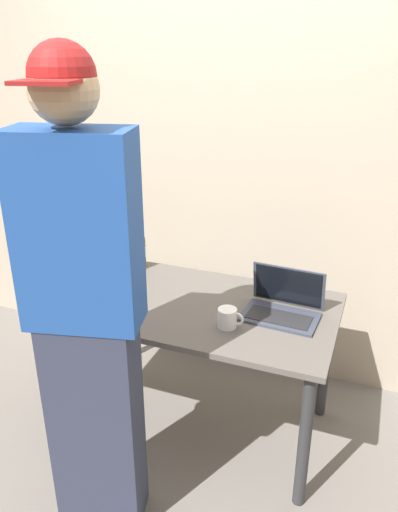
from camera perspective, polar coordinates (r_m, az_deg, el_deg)
name	(u,v)px	position (r m, az deg, el deg)	size (l,w,h in m)	color
ground_plane	(191,420)	(2.82, -0.91, -18.20)	(8.00, 8.00, 0.00)	slate
desk	(190,319)	(2.45, -1.00, -7.19)	(1.39, 0.74, 0.71)	#56514C
laptop	(283,305)	(2.32, 9.57, -5.51)	(0.35, 0.27, 0.21)	#383D4C
beer_bottle_amber	(101,252)	(2.75, -11.15, 0.47)	(0.06, 0.06, 0.30)	#472B14
beer_bottle_dark	(116,251)	(2.77, -9.50, 0.62)	(0.08, 0.08, 0.27)	#1E5123
beer_bottle_green	(98,245)	(2.81, -11.41, 1.25)	(0.07, 0.07, 0.32)	#333333
beer_bottle_brown	(139,250)	(2.75, -6.82, 0.74)	(0.07, 0.07, 0.28)	brown
person_figure	(86,311)	(1.84, -12.79, -6.09)	(0.44, 0.34, 1.87)	#2D3347
coffee_mug	(228,318)	(2.19, 3.31, -7.08)	(0.12, 0.08, 0.09)	white
back_wall	(236,153)	(2.83, 4.29, 11.62)	(6.00, 0.10, 2.60)	tan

